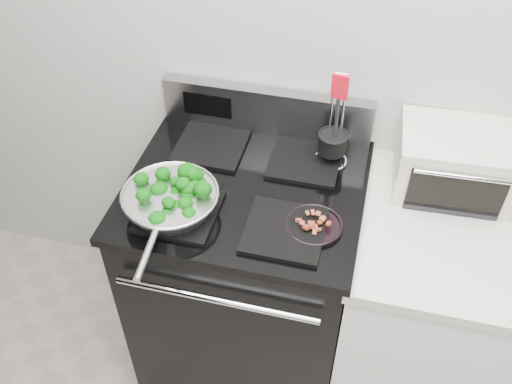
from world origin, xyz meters
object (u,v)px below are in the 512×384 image
(utensil_holder, at_px, (332,147))
(bacon_plate, at_px, (314,223))
(skillet, at_px, (170,200))
(toaster_oven, at_px, (454,162))
(gas_range, at_px, (247,273))

(utensil_holder, bearing_deg, bacon_plate, -83.63)
(skillet, relative_size, bacon_plate, 2.74)
(skillet, distance_m, toaster_oven, 0.93)
(bacon_plate, distance_m, utensil_holder, 0.32)
(gas_range, height_order, utensil_holder, utensil_holder)
(skillet, bearing_deg, toaster_oven, 18.64)
(bacon_plate, bearing_deg, gas_range, 152.47)
(skillet, xyz_separation_m, utensil_holder, (0.45, 0.36, 0.01))
(gas_range, distance_m, bacon_plate, 0.56)
(utensil_holder, xyz_separation_m, toaster_oven, (0.40, 0.01, 0.01))
(toaster_oven, bearing_deg, bacon_plate, -143.63)
(gas_range, relative_size, skillet, 2.32)
(toaster_oven, bearing_deg, skillet, -159.10)
(bacon_plate, relative_size, toaster_oven, 0.47)
(skillet, relative_size, utensil_holder, 1.36)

